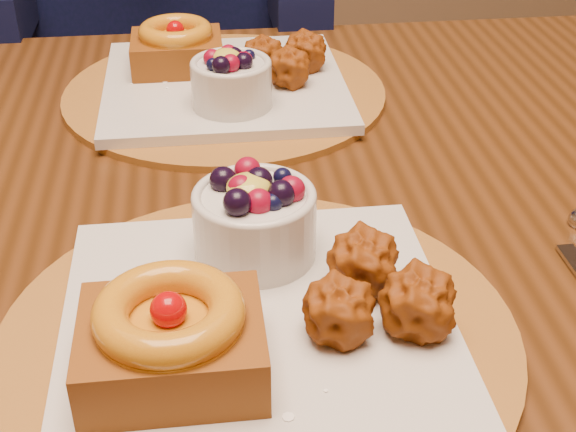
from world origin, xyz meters
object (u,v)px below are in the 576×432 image
(chair_far, at_px, (165,87))
(dining_table, at_px, (240,254))
(place_setting_near, at_px, (252,304))
(place_setting_far, at_px, (222,78))

(chair_far, bearing_deg, dining_table, -67.62)
(place_setting_near, height_order, place_setting_far, place_setting_near)
(place_setting_near, bearing_deg, place_setting_far, 89.89)
(place_setting_near, distance_m, chair_far, 1.12)
(place_setting_near, xyz_separation_m, place_setting_far, (0.00, 0.43, -0.00))
(dining_table, xyz_separation_m, place_setting_near, (-0.00, -0.21, 0.11))
(place_setting_near, xyz_separation_m, chair_far, (-0.09, 1.07, -0.29))
(place_setting_far, xyz_separation_m, chair_far, (-0.09, 0.65, -0.28))
(place_setting_near, relative_size, chair_far, 0.42)
(dining_table, height_order, chair_far, chair_far)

